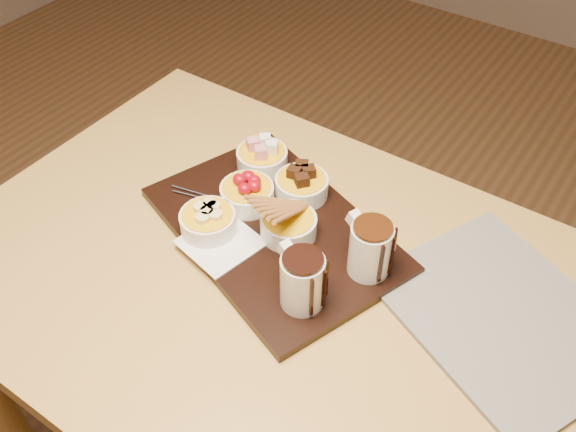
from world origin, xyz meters
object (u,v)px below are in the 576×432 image
Objects in this scene: serving_board at (274,230)px; pitcher_milk_chocolate at (370,250)px; dining_table at (287,316)px; bowl_strawberries at (247,195)px; pitcher_dark_chocolate at (302,282)px; newspaper at (503,315)px.

pitcher_milk_chocolate is (0.19, 0.01, 0.06)m from serving_board.
serving_board is 0.20m from pitcher_milk_chocolate.
dining_table is 12.45× the size of pitcher_milk_chocolate.
serving_board is 4.60× the size of bowl_strawberries.
bowl_strawberries reaches higher than serving_board.
pitcher_dark_chocolate is at bearing -32.67° from bowl_strawberries.
bowl_strawberries is at bearing -176.42° from serving_board.
bowl_strawberries is at bearing -151.78° from newspaper.
serving_board is 0.41m from newspaper.
pitcher_milk_chocolate is at bearing -143.33° from newspaper.
bowl_strawberries reaches higher than newspaper.
pitcher_milk_chocolate reaches higher than bowl_strawberries.
pitcher_milk_chocolate reaches higher than dining_table.
dining_table is 12.45× the size of pitcher_dark_chocolate.
pitcher_milk_chocolate is at bearing 21.80° from serving_board.
dining_table is 0.37m from newspaper.
bowl_strawberries is 0.27× the size of newspaper.
newspaper is at bearing 27.40° from serving_board.
pitcher_dark_chocolate reaches higher than bowl_strawberries.
bowl_strawberries reaches higher than dining_table.
serving_board is 4.77× the size of pitcher_dark_chocolate.
pitcher_milk_chocolate reaches higher than newspaper.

